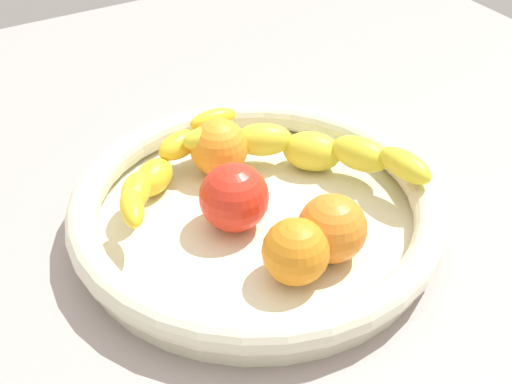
# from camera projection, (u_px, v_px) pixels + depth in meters

# --- Properties ---
(kitchen_counter) EXTENTS (1.20, 1.20, 0.03)m
(kitchen_counter) POSITION_uv_depth(u_px,v_px,m) (256.00, 241.00, 0.69)
(kitchen_counter) COLOR #A39593
(kitchen_counter) RESTS_ON ground
(fruit_bowl) EXTENTS (0.36, 0.36, 0.05)m
(fruit_bowl) POSITION_uv_depth(u_px,v_px,m) (256.00, 211.00, 0.67)
(fruit_bowl) COLOR beige
(fruit_bowl) RESTS_ON kitchen_counter
(banana_draped_left) EXTENTS (0.17, 0.14, 0.06)m
(banana_draped_left) POSITION_uv_depth(u_px,v_px,m) (162.00, 168.00, 0.68)
(banana_draped_left) COLOR yellow
(banana_draped_left) RESTS_ON fruit_bowl
(banana_draped_right) EXTENTS (0.19, 0.19, 0.06)m
(banana_draped_right) POSITION_uv_depth(u_px,v_px,m) (310.00, 149.00, 0.71)
(banana_draped_right) COLOR yellow
(banana_draped_right) RESTS_ON fruit_bowl
(orange_front) EXTENTS (0.06, 0.06, 0.06)m
(orange_front) POSITION_uv_depth(u_px,v_px,m) (296.00, 252.00, 0.59)
(orange_front) COLOR orange
(orange_front) RESTS_ON fruit_bowl
(orange_mid_left) EXTENTS (0.06, 0.06, 0.06)m
(orange_mid_left) POSITION_uv_depth(u_px,v_px,m) (219.00, 147.00, 0.71)
(orange_mid_left) COLOR orange
(orange_mid_left) RESTS_ON fruit_bowl
(orange_mid_right) EXTENTS (0.06, 0.06, 0.06)m
(orange_mid_right) POSITION_uv_depth(u_px,v_px,m) (332.00, 228.00, 0.61)
(orange_mid_right) COLOR orange
(orange_mid_right) RESTS_ON fruit_bowl
(tomato_red) EXTENTS (0.07, 0.07, 0.07)m
(tomato_red) POSITION_uv_depth(u_px,v_px,m) (233.00, 196.00, 0.64)
(tomato_red) COLOR red
(tomato_red) RESTS_ON fruit_bowl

